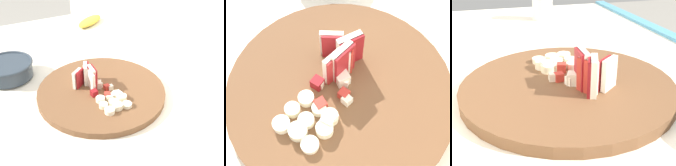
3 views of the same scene
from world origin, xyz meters
TOP-DOWN VIEW (x-y plane):
  - tile_backsplash at (0.00, 0.36)m, footprint 2.40×0.04m
  - cutting_board at (-0.05, 0.06)m, footprint 0.39×0.39m
  - apple_wedge_fan at (-0.09, 0.03)m, footprint 0.09×0.07m
  - apple_dice_pile at (-0.03, 0.06)m, footprint 0.10×0.08m
  - banana_slice_rows at (0.03, 0.06)m, footprint 0.09×0.09m
  - ceramic_bowl at (-0.27, -0.18)m, footprint 0.16×0.16m
  - banana_peel at (-0.58, 0.23)m, footprint 0.14×0.17m

SIDE VIEW (x-z plane):
  - tile_backsplash at x=0.00m, z-range 0.00..1.28m
  - cutting_board at x=-0.05m, z-range 0.87..0.89m
  - banana_peel at x=-0.58m, z-range 0.87..0.89m
  - banana_slice_rows at x=0.03m, z-range 0.89..0.90m
  - apple_dice_pile at x=-0.03m, z-range 0.88..0.91m
  - ceramic_bowl at x=-0.27m, z-range 0.87..0.93m
  - apple_wedge_fan at x=-0.09m, z-range 0.88..0.95m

